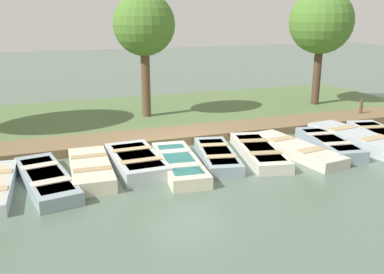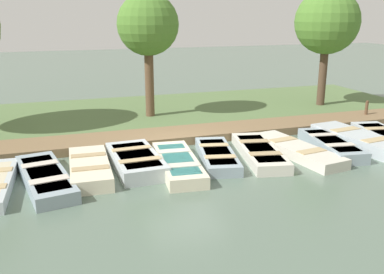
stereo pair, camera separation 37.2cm
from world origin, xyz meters
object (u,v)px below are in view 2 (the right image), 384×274
Objects in this scene: rowboat_7 at (259,152)px; park_tree_left at (148,26)px; mooring_post_far at (366,111)px; rowboat_10 at (360,140)px; rowboat_8 at (296,150)px; rowboat_9 at (331,145)px; rowboat_2 at (45,177)px; rowboat_3 at (90,168)px; rowboat_4 at (136,161)px; rowboat_6 at (217,155)px; rowboat_5 at (178,163)px; park_tree_center at (327,23)px.

rowboat_7 is 7.07m from park_tree_left.
rowboat_10 is at bearing -42.20° from mooring_post_far.
rowboat_9 reaches higher than rowboat_8.
rowboat_2 is 1.21m from rowboat_3.
rowboat_9 is (0.38, 6.28, -0.03)m from rowboat_4.
rowboat_9 reaches higher than rowboat_6.
rowboat_7 is (-0.22, 2.67, -0.01)m from rowboat_5.
park_tree_left is (-2.98, -8.30, 3.33)m from mooring_post_far.
park_tree_center is at bearing 157.14° from rowboat_9.
rowboat_10 reaches higher than rowboat_8.
rowboat_6 is 3.85m from rowboat_9.
rowboat_9 is at bearing 90.16° from rowboat_3.
rowboat_9 is at bearing 98.91° from rowboat_7.
rowboat_3 reaches higher than rowboat_9.
rowboat_5 is at bearing 83.51° from rowboat_3.
rowboat_9 is at bearing 80.02° from rowboat_2.
park_tree_center is at bearing 129.04° from rowboat_5.
mooring_post_far reaches higher than rowboat_7.
park_tree_center reaches higher than rowboat_8.
rowboat_3 is at bearing -28.10° from park_tree_left.
rowboat_9 is 8.24m from park_tree_left.
rowboat_2 is 1.04× the size of rowboat_5.
rowboat_4 reaches higher than rowboat_5.
park_tree_left is 7.96m from park_tree_center.
rowboat_4 is 0.57× the size of park_tree_left.
rowboat_3 is at bearing -92.88° from rowboat_5.
rowboat_10 is at bearing 45.22° from park_tree_left.
rowboat_4 is 0.92× the size of rowboat_6.
rowboat_4 is at bearing -99.38° from rowboat_10.
mooring_post_far is at bearing 114.03° from rowboat_5.
rowboat_9 is at bearing 83.51° from rowboat_8.
rowboat_2 is 0.70× the size of park_tree_left.
mooring_post_far is (-2.88, 4.97, 0.27)m from rowboat_8.
rowboat_7 is at bearing 83.68° from rowboat_4.
rowboat_8 is at bearing 79.75° from rowboat_2.
rowboat_5 is at bearing -95.34° from rowboat_10.
rowboat_4 is at bearing -103.43° from rowboat_8.
park_tree_left is at bearing -179.70° from rowboat_5.
rowboat_3 is 5.08m from rowboat_7.
rowboat_3 is 0.86× the size of rowboat_7.
rowboat_7 is at bearing -47.29° from park_tree_center.
rowboat_10 is (0.04, 3.67, 0.05)m from rowboat_7.
mooring_post_far is 0.16× the size of park_tree_center.
rowboat_2 is 1.23× the size of rowboat_4.
mooring_post_far reaches higher than rowboat_10.
rowboat_10 reaches higher than rowboat_3.
rowboat_4 reaches higher than rowboat_7.
park_tree_center is (-5.54, 4.63, 3.68)m from rowboat_8.
rowboat_4 is 3.79m from rowboat_7.
rowboat_2 is 9.92m from rowboat_10.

